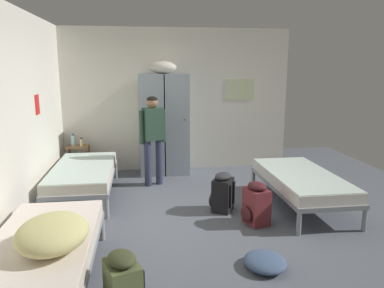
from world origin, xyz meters
TOP-DOWN VIEW (x-y plane):
  - ground_plane at (0.00, 0.00)m, footprint 7.90×7.90m
  - room_backdrop at (-1.14, 1.17)m, footprint 4.37×5.00m
  - locker_bank at (-0.26, 2.19)m, footprint 0.90×0.55m
  - shelf_unit at (-1.82, 2.19)m, footprint 0.38×0.30m
  - bed_left_front at (-1.57, -1.43)m, footprint 0.90×1.90m
  - bed_right at (1.57, 0.22)m, footprint 0.90×1.90m
  - bed_left_rear at (-1.57, 1.04)m, footprint 0.90×1.90m
  - bedding_heap at (-1.42, -1.63)m, footprint 0.59×0.73m
  - person_traveler at (-0.49, 1.48)m, footprint 0.44×0.30m
  - water_bottle at (-1.90, 2.21)m, footprint 0.07×0.07m
  - lotion_bottle at (-1.75, 2.15)m, footprint 0.06×0.06m
  - backpack_maroon at (0.74, -0.31)m, footprint 0.38×0.37m
  - backpack_olive at (-0.86, -1.92)m, footprint 0.40×0.38m
  - backpack_black at (0.41, 0.19)m, footprint 0.41×0.40m
  - clothes_pile_denim at (0.52, -1.36)m, footprint 0.42×0.47m

SIDE VIEW (x-z plane):
  - ground_plane at x=0.00m, z-range 0.00..0.00m
  - clothes_pile_denim at x=0.52m, z-range 0.00..0.13m
  - backpack_maroon at x=0.74m, z-range -0.02..0.53m
  - backpack_olive at x=-0.86m, z-range -0.02..0.53m
  - backpack_black at x=0.41m, z-range -0.02..0.53m
  - shelf_unit at x=-1.82m, z-range 0.06..0.63m
  - bed_left_front at x=-1.57m, z-range 0.14..0.63m
  - bed_right at x=1.57m, z-range 0.14..0.63m
  - bed_left_rear at x=-1.57m, z-range 0.14..0.63m
  - bedding_heap at x=-1.42m, z-range 0.49..0.75m
  - lotion_bottle at x=-1.75m, z-range 0.56..0.72m
  - water_bottle at x=-1.90m, z-range 0.56..0.78m
  - person_traveler at x=-0.49m, z-range 0.16..1.66m
  - locker_bank at x=-0.26m, z-range -0.07..2.00m
  - room_backdrop at x=-1.14m, z-range 0.00..2.69m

